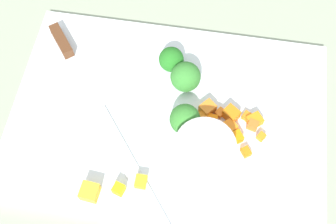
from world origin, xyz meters
name	(u,v)px	position (x,y,z in m)	size (l,w,h in m)	color
ground_plane	(168,119)	(0.00, 0.00, 0.00)	(4.00, 4.00, 0.00)	gray
cutting_board	(168,117)	(0.00, 0.00, 0.01)	(0.44, 0.30, 0.01)	white
prep_bowl	(204,152)	(-0.06, 0.06, 0.04)	(0.08, 0.08, 0.05)	#B9B7B8
chef_knife	(91,95)	(0.11, -0.01, 0.02)	(0.23, 0.29, 0.02)	silver
carrot_dice_0	(212,121)	(-0.06, 0.00, 0.02)	(0.01, 0.01, 0.01)	orange
carrot_dice_1	(207,109)	(-0.05, -0.01, 0.02)	(0.02, 0.02, 0.02)	orange
carrot_dice_2	(201,117)	(-0.05, 0.00, 0.02)	(0.01, 0.01, 0.01)	orange
carrot_dice_3	(220,113)	(-0.07, -0.01, 0.02)	(0.01, 0.01, 0.01)	orange
carrot_dice_4	(230,127)	(-0.09, 0.01, 0.02)	(0.02, 0.02, 0.01)	orange
carrot_dice_5	(253,128)	(-0.12, 0.00, 0.02)	(0.01, 0.01, 0.01)	orange
carrot_dice_6	(237,137)	(-0.10, 0.02, 0.02)	(0.01, 0.01, 0.01)	orange
carrot_dice_7	(231,114)	(-0.09, -0.01, 0.02)	(0.02, 0.02, 0.02)	orange
carrot_dice_8	(255,120)	(-0.12, -0.01, 0.02)	(0.02, 0.02, 0.01)	orange
carrot_dice_9	(246,152)	(-0.11, 0.04, 0.02)	(0.01, 0.01, 0.01)	orange
carrot_dice_10	(246,116)	(-0.11, -0.01, 0.02)	(0.01, 0.01, 0.01)	orange
carrot_dice_11	(261,137)	(-0.13, 0.01, 0.02)	(0.01, 0.01, 0.01)	orange
pepper_dice_0	(90,192)	(0.08, 0.13, 0.02)	(0.02, 0.02, 0.02)	yellow
pepper_dice_1	(119,189)	(0.04, 0.12, 0.02)	(0.01, 0.01, 0.02)	yellow
pepper_dice_2	(141,182)	(0.02, 0.10, 0.02)	(0.02, 0.01, 0.01)	yellow
broccoli_floret_0	(185,119)	(-0.02, 0.01, 0.03)	(0.04, 0.04, 0.04)	#82B367
broccoli_floret_1	(186,77)	(-0.02, -0.05, 0.03)	(0.04, 0.04, 0.04)	#8CBB6D
broccoli_floret_2	(171,59)	(0.01, -0.08, 0.03)	(0.04, 0.04, 0.04)	#8FC159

